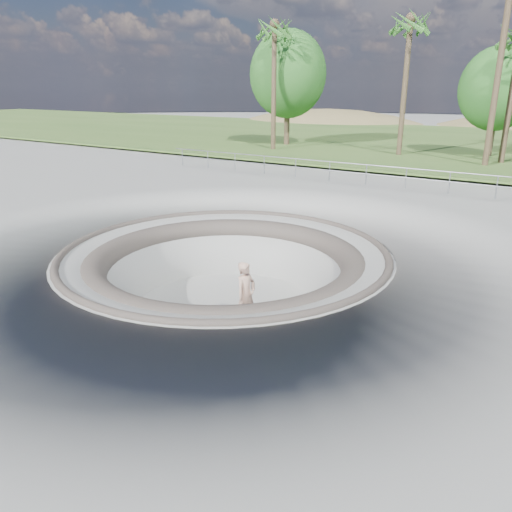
# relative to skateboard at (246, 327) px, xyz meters

# --- Properties ---
(ground) EXTENTS (180.00, 180.00, 0.00)m
(ground) POSITION_rel_skateboard_xyz_m (-1.42, 0.95, 1.84)
(ground) COLOR gray
(ground) RESTS_ON ground
(skate_bowl) EXTENTS (14.00, 14.00, 4.10)m
(skate_bowl) POSITION_rel_skateboard_xyz_m (-1.42, 0.95, 0.01)
(skate_bowl) COLOR gray
(skate_bowl) RESTS_ON ground
(grass_strip) EXTENTS (180.00, 36.00, 0.12)m
(grass_strip) POSITION_rel_skateboard_xyz_m (-1.42, 34.95, 2.06)
(grass_strip) COLOR #3E5F26
(grass_strip) RESTS_ON ground
(safety_railing) EXTENTS (25.00, 0.06, 1.03)m
(safety_railing) POSITION_rel_skateboard_xyz_m (-1.42, 12.95, 2.53)
(safety_railing) COLOR gray
(safety_railing) RESTS_ON ground
(skateboard) EXTENTS (0.76, 0.43, 0.08)m
(skateboard) POSITION_rel_skateboard_xyz_m (0.00, 0.00, 0.00)
(skateboard) COLOR olive
(skateboard) RESTS_ON ground
(skater) EXTENTS (0.54, 0.77, 1.99)m
(skater) POSITION_rel_skateboard_xyz_m (0.00, 0.00, 1.01)
(skater) COLOR tan
(skater) RESTS_ON skateboard
(palm_a) EXTENTS (2.60, 2.60, 9.67)m
(palm_a) POSITION_rel_skateboard_xyz_m (-12.48, 22.41, 10.34)
(palm_a) COLOR brown
(palm_a) RESTS_ON ground
(palm_b) EXTENTS (2.60, 2.60, 9.67)m
(palm_b) POSITION_rel_skateboard_xyz_m (-3.37, 24.43, 10.35)
(palm_b) COLOR brown
(palm_b) RESTS_ON ground
(bushy_tree_left) EXTENTS (6.20, 5.64, 8.95)m
(bushy_tree_left) POSITION_rel_skateboard_xyz_m (-13.19, 25.75, 7.56)
(bushy_tree_left) COLOR brown
(bushy_tree_left) RESTS_ON ground
(bushy_tree_mid) EXTENTS (5.05, 4.59, 7.28)m
(bushy_tree_mid) POSITION_rel_skateboard_xyz_m (2.04, 27.19, 6.52)
(bushy_tree_mid) COLOR brown
(bushy_tree_mid) RESTS_ON ground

